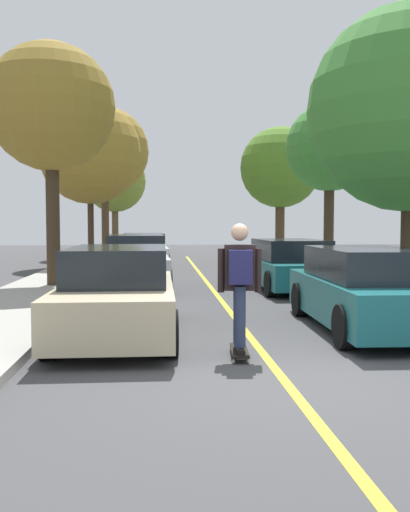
{
  "coord_description": "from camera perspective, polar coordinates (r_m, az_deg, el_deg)",
  "views": [
    {
      "loc": [
        -1.4,
        -6.35,
        1.79
      ],
      "look_at": [
        -0.11,
        9.92,
        0.83
      ],
      "focal_mm": 39.48,
      "sensor_mm": 36.0,
      "label": 1
    }
  ],
  "objects": [
    {
      "name": "skateboarder",
      "position": [
        7.43,
        3.54,
        -2.33
      ],
      "size": [
        0.59,
        0.71,
        1.68
      ],
      "color": "black",
      "rests_on": "skateboard"
    },
    {
      "name": "street_tree_left_far",
      "position": [
        29.95,
        -10.14,
        10.37
      ],
      "size": [
        4.54,
        4.54,
        7.63
      ],
      "color": "#4C3823",
      "rests_on": "sidewalk_left"
    },
    {
      "name": "parked_car_right_nearest",
      "position": [
        9.82,
        16.21,
        -3.29
      ],
      "size": [
        1.97,
        4.32,
        1.37
      ],
      "color": "#196066",
      "rests_on": "ground"
    },
    {
      "name": "street_tree_left_nearest",
      "position": [
        15.82,
        -15.32,
        14.23
      ],
      "size": [
        3.36,
        3.36,
        6.38
      ],
      "color": "#3D2D1E",
      "rests_on": "sidewalk_left"
    },
    {
      "name": "street_tree_right_far",
      "position": [
        27.01,
        7.64,
        8.83
      ],
      "size": [
        3.8,
        3.8,
        6.17
      ],
      "color": "#4C3823",
      "rests_on": "sidewalk_right"
    },
    {
      "name": "center_line",
      "position": [
        10.6,
        3.12,
        -6.35
      ],
      "size": [
        0.12,
        39.2,
        0.01
      ],
      "primitive_type": "cube",
      "color": "gold",
      "rests_on": "ground"
    },
    {
      "name": "street_tree_left_near",
      "position": [
        23.77,
        -11.58,
        10.19
      ],
      "size": [
        4.18,
        4.18,
        6.61
      ],
      "color": "#3D2D1E",
      "rests_on": "sidewalk_left"
    },
    {
      "name": "parked_car_left_far",
      "position": [
        22.81,
        -6.23,
        0.56
      ],
      "size": [
        2.06,
        4.35,
        1.37
      ],
      "color": "white",
      "rests_on": "ground"
    },
    {
      "name": "parked_car_right_near",
      "position": [
        15.25,
        8.62,
        -0.93
      ],
      "size": [
        2.05,
        4.29,
        1.35
      ],
      "color": "#196066",
      "rests_on": "ground"
    },
    {
      "name": "skateboard",
      "position": [
        7.62,
        3.49,
        -9.55
      ],
      "size": [
        0.29,
        0.85,
        0.1
      ],
      "color": "black",
      "rests_on": "ground"
    },
    {
      "name": "street_tree_left_farthest",
      "position": [
        36.12,
        -9.13,
        7.46
      ],
      "size": [
        3.89,
        3.89,
        6.23
      ],
      "color": "brown",
      "rests_on": "sidewalk_left"
    },
    {
      "name": "parked_car_left_nearest",
      "position": [
        9.04,
        -8.79,
        -3.7
      ],
      "size": [
        1.81,
        4.3,
        1.4
      ],
      "color": "#BCAD89",
      "rests_on": "ground"
    },
    {
      "name": "ground",
      "position": [
        6.74,
        7.76,
        -12.06
      ],
      "size": [
        80.0,
        80.0,
        0.0
      ],
      "primitive_type": "plane",
      "color": "#424244"
    },
    {
      "name": "parked_car_left_near",
      "position": [
        15.6,
        -7.0,
        -0.67
      ],
      "size": [
        1.94,
        4.31,
        1.46
      ],
      "color": "#B7B7BC",
      "rests_on": "ground"
    },
    {
      "name": "street_tree_right_near",
      "position": [
        19.53,
        12.52,
        10.6
      ],
      "size": [
        2.93,
        2.93,
        5.64
      ],
      "color": "#3D2D1E",
      "rests_on": "sidewalk_right"
    }
  ]
}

